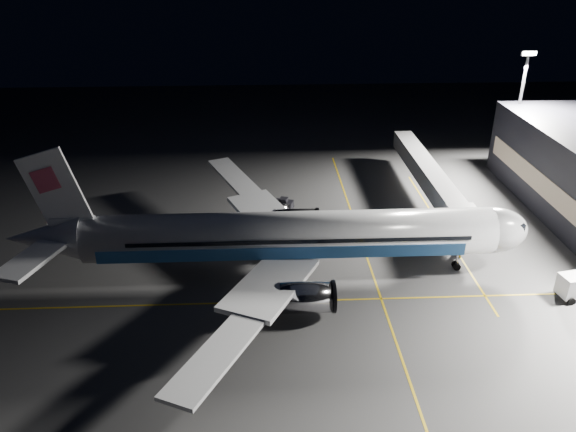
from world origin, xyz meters
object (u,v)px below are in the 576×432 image
(airliner, at_px, (281,236))
(safety_cone_a, at_px, (308,227))
(jet_bridge, at_px, (431,179))
(baggage_tug, at_px, (284,204))
(floodlight_mast_north, at_px, (520,102))
(safety_cone_c, at_px, (235,221))
(safety_cone_b, at_px, (332,241))

(airliner, bearing_deg, safety_cone_a, 70.04)
(jet_bridge, bearing_deg, baggage_tug, -179.69)
(airliner, xyz_separation_m, floodlight_mast_north, (41.08, 31.99, 7.21))
(floodlight_mast_north, bearing_deg, airliner, -142.09)
(baggage_tug, xyz_separation_m, safety_cone_c, (-7.17, -3.94, -0.57))
(floodlight_mast_north, xyz_separation_m, safety_cone_a, (-36.90, -20.49, -12.04))
(baggage_tug, bearing_deg, safety_cone_b, -40.76)
(safety_cone_a, distance_m, safety_cone_c, 10.65)
(floodlight_mast_north, distance_m, safety_cone_c, 51.97)
(baggage_tug, distance_m, safety_cone_c, 8.20)
(safety_cone_c, bearing_deg, baggage_tug, 28.76)
(safety_cone_a, bearing_deg, baggage_tug, 116.26)
(airliner, distance_m, safety_cone_c, 16.05)
(floodlight_mast_north, height_order, baggage_tug, floodlight_mast_north)
(jet_bridge, xyz_separation_m, baggage_tug, (-22.08, -0.12, -3.68))
(jet_bridge, bearing_deg, safety_cone_c, -172.11)
(airliner, distance_m, baggage_tug, 18.46)
(baggage_tug, relative_size, safety_cone_a, 4.98)
(airliner, relative_size, jet_bridge, 1.79)
(floodlight_mast_north, bearing_deg, safety_cone_a, -150.96)
(airliner, xyz_separation_m, jet_bridge, (23.08, 18.06, -0.58))
(safety_cone_a, bearing_deg, safety_cone_c, 166.41)
(baggage_tug, relative_size, safety_cone_c, 4.89)
(airliner, bearing_deg, baggage_tug, 86.81)
(airliner, xyz_separation_m, baggage_tug, (1.00, 17.94, -4.26))
(safety_cone_a, bearing_deg, jet_bridge, 19.14)
(jet_bridge, relative_size, floodlight_mast_north, 1.66)
(baggage_tug, bearing_deg, airliner, -73.28)
(baggage_tug, distance_m, safety_cone_a, 7.20)
(floodlight_mast_north, relative_size, safety_cone_b, 30.90)
(safety_cone_c, bearing_deg, safety_cone_a, -13.59)
(jet_bridge, xyz_separation_m, safety_cone_a, (-18.90, -6.56, -4.26))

